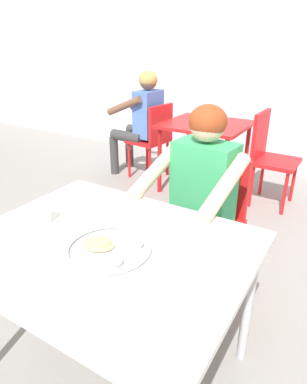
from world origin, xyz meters
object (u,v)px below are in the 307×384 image
chair_foreground (211,213)px  chair_red_right (269,152)px  diner_foreground (195,194)px  table_foreground (107,258)px  patron_background (142,115)px  table_background_red (206,132)px  drinking_cup (41,213)px  chair_red_left (154,136)px  thali_tray (109,249)px

chair_foreground → chair_red_right: chair_red_right is taller
chair_foreground → diner_foreground: (-0.01, -0.22, 0.22)m
table_foreground → patron_background: (-1.34, 2.30, 0.06)m
patron_background → table_background_red: bearing=-0.2°
diner_foreground → table_background_red: 1.74m
table_foreground → chair_red_right: chair_red_right is taller
chair_foreground → chair_red_right: 1.39m
drinking_cup → chair_red_left: 2.46m
drinking_cup → table_background_red: size_ratio=0.12×
thali_tray → table_background_red: thali_tray is taller
drinking_cup → diner_foreground: diner_foreground is taller
table_foreground → thali_tray: thali_tray is taller
chair_foreground → patron_background: bearing=135.8°
thali_tray → diner_foreground: 0.71m
drinking_cup → chair_foreground: chair_foreground is taller
table_background_red → drinking_cup: bearing=-85.1°
thali_tray → chair_foreground: (0.05, 0.93, -0.25)m
chair_foreground → chair_red_left: 1.88m
table_background_red → chair_red_left: chair_red_left is taller
thali_tray → patron_background: (-1.39, 2.33, -0.02)m
drinking_cup → chair_red_left: chair_red_left is taller
thali_tray → chair_foreground: bearing=86.9°
thali_tray → diner_foreground: (0.04, 0.71, -0.03)m
drinking_cup → patron_background: patron_background is taller
chair_red_left → chair_foreground: bearing=-47.4°
table_foreground → drinking_cup: size_ratio=11.71×
chair_red_left → chair_red_right: (1.28, 0.00, 0.01)m
table_foreground → table_background_red: bearing=103.5°
table_foreground → chair_red_left: size_ratio=1.33×
drinking_cup → patron_background: bearing=113.2°
chair_foreground → patron_background: (-1.44, 1.40, 0.23)m
chair_red_left → drinking_cup: bearing=-70.3°
thali_tray → chair_red_right: chair_red_right is taller
drinking_cup → chair_red_right: size_ratio=0.11×
table_background_red → patron_background: patron_background is taller
table_background_red → thali_tray: bearing=-75.7°
chair_red_left → table_foreground: bearing=-62.8°
chair_foreground → diner_foreground: bearing=-93.7°
chair_red_left → thali_tray: bearing=-62.2°
thali_tray → patron_background: bearing=120.7°
table_foreground → table_background_red: table_foreground is taller
drinking_cup → patron_background: 2.52m
table_background_red → chair_red_right: size_ratio=0.93×
chair_foreground → thali_tray: bearing=-93.1°
chair_red_right → patron_background: (-1.45, 0.01, 0.20)m
chair_red_left → table_background_red: bearing=0.8°
diner_foreground → chair_red_right: diner_foreground is taller
chair_red_left → chair_red_right: chair_red_right is taller
diner_foreground → patron_background: 2.16m
chair_red_left → chair_red_right: bearing=0.2°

